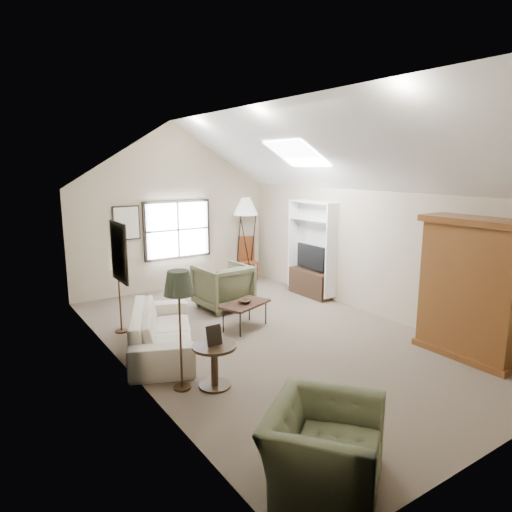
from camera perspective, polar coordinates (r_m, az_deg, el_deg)
room_shell at (r=7.64m, az=1.72°, el=12.92°), size 5.01×8.01×4.00m
window at (r=11.24m, az=-9.75°, el=3.26°), size 1.72×0.08×1.42m
skylight at (r=9.14m, az=5.15°, el=12.69°), size 0.80×1.20×0.52m
wall_art at (r=8.64m, az=-16.28°, el=2.43°), size 1.97×3.71×0.88m
armoire at (r=7.87m, az=25.43°, el=-3.73°), size 0.60×1.50×2.20m
tv_alcove at (r=10.50m, az=6.97°, el=1.12°), size 0.32×1.30×2.10m
media_console at (r=10.67m, az=6.78°, el=-3.38°), size 0.34×1.18×0.60m
tv_panel at (r=10.53m, az=6.86°, el=-0.12°), size 0.05×0.90×0.55m
sofa at (r=7.70m, az=-11.67°, el=-8.98°), size 1.80×2.59×0.70m
armchair_near at (r=4.70m, az=8.44°, el=-22.56°), size 1.55×1.52×0.76m
armchair_far at (r=9.68m, az=-4.15°, el=-3.80°), size 1.07×1.10×0.95m
coffee_table at (r=8.55m, az=-1.38°, el=-7.45°), size 1.08×0.83×0.49m
bowl at (r=8.47m, az=-1.39°, el=-5.71°), size 0.29×0.29×0.06m
side_table at (r=6.42m, az=-5.19°, el=-13.52°), size 0.79×0.79×0.60m
side_chair at (r=12.05m, az=-0.94°, el=-0.30°), size 0.55×0.55×1.13m
tripod_lamp at (r=11.91m, az=-1.28°, el=2.18°), size 0.78×0.78×2.21m
dark_lamp at (r=6.22m, az=-9.46°, el=-9.11°), size 0.53×0.53×1.68m
tan_lamp at (r=8.57m, az=-16.71°, el=-4.31°), size 0.39×0.39×1.51m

